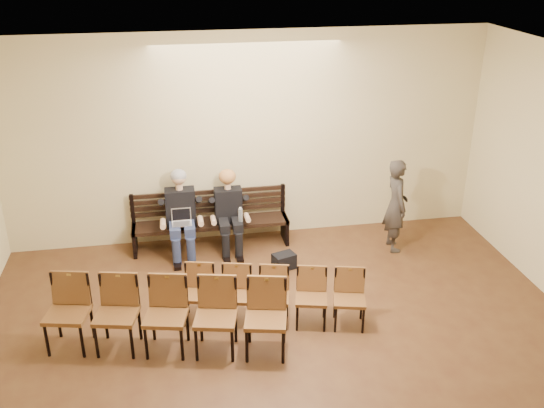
{
  "coord_description": "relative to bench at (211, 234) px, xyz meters",
  "views": [
    {
      "loc": [
        -1.28,
        -4.46,
        4.85
      ],
      "look_at": [
        0.24,
        4.05,
        0.97
      ],
      "focal_mm": 40.0,
      "sensor_mm": 36.0,
      "label": 1
    }
  ],
  "objects": [
    {
      "name": "room_walls",
      "position": [
        0.69,
        -3.86,
        2.31
      ],
      "size": [
        8.02,
        10.01,
        3.51
      ],
      "color": "beige",
      "rests_on": "ground"
    },
    {
      "name": "bench",
      "position": [
        0.0,
        0.0,
        0.0
      ],
      "size": [
        2.6,
        0.9,
        0.45
      ],
      "primitive_type": "cube",
      "color": "black",
      "rests_on": "ground"
    },
    {
      "name": "seated_man",
      "position": [
        -0.48,
        -0.12,
        0.49
      ],
      "size": [
        0.6,
        0.83,
        1.43
      ],
      "primitive_type": null,
      "color": "black",
      "rests_on": "ground"
    },
    {
      "name": "seated_woman",
      "position": [
        0.3,
        -0.12,
        0.42
      ],
      "size": [
        0.55,
        0.76,
        1.29
      ],
      "primitive_type": null,
      "color": "black",
      "rests_on": "ground"
    },
    {
      "name": "laptop",
      "position": [
        -0.48,
        -0.32,
        0.34
      ],
      "size": [
        0.36,
        0.3,
        0.23
      ],
      "primitive_type": "cube",
      "rotation": [
        0.0,
        0.0,
        -0.2
      ],
      "color": "silver",
      "rests_on": "bench"
    },
    {
      "name": "water_bottle",
      "position": [
        0.46,
        -0.34,
        0.35
      ],
      "size": [
        0.08,
        0.08,
        0.25
      ],
      "primitive_type": "cylinder",
      "rotation": [
        0.0,
        0.0,
        -0.04
      ],
      "color": "silver",
      "rests_on": "bench"
    },
    {
      "name": "bag",
      "position": [
        1.06,
        -0.95,
        -0.1
      ],
      "size": [
        0.4,
        0.33,
        0.25
      ],
      "primitive_type": "cube",
      "rotation": [
        0.0,
        0.0,
        0.33
      ],
      "color": "black",
      "rests_on": "ground"
    },
    {
      "name": "passerby",
      "position": [
        2.99,
        -0.6,
        0.68
      ],
      "size": [
        0.46,
        0.67,
        1.81
      ],
      "primitive_type": "imported",
      "rotation": [
        0.0,
        0.0,
        1.54
      ],
      "color": "#37322D",
      "rests_on": "ground"
    },
    {
      "name": "chair_row_front",
      "position": [
        0.63,
        -2.36,
        0.17
      ],
      "size": [
        2.48,
        1.0,
        0.8
      ],
      "primitive_type": "cube",
      "rotation": [
        0.0,
        0.0,
        -0.24
      ],
      "color": "brown",
      "rests_on": "ground"
    },
    {
      "name": "chair_row_back",
      "position": [
        -0.78,
        -2.7,
        0.26
      ],
      "size": [
        3.04,
        1.18,
        0.98
      ],
      "primitive_type": "cube",
      "rotation": [
        0.0,
        0.0,
        -0.22
      ],
      "color": "brown",
      "rests_on": "ground"
    }
  ]
}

